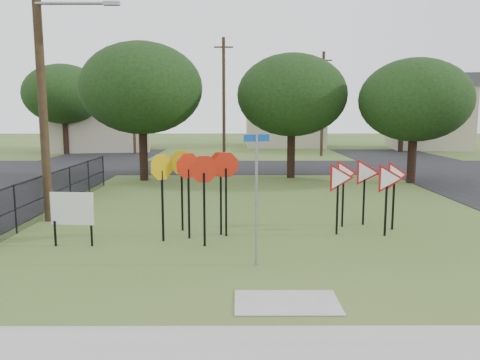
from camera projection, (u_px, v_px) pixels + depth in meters
name	position (u px, v px, depth m)	size (l,w,h in m)	color
ground	(277.00, 263.00, 11.31)	(140.00, 140.00, 0.00)	#3F5B22
sidewalk	(299.00, 350.00, 7.16)	(30.00, 1.60, 0.02)	#9B9A92
street_far	(252.00, 167.00, 31.11)	(60.00, 8.00, 0.02)	black
curb_pad	(287.00, 303.00, 8.94)	(2.00, 1.20, 0.02)	#9B9A92
street_name_sign	(256.00, 192.00, 10.91)	(0.60, 0.27, 3.12)	gray
stop_sign_cluster	(197.00, 175.00, 13.37)	(2.43, 1.82, 2.50)	black
yield_sign_cluster	(365.00, 178.00, 14.25)	(2.78, 1.61, 2.19)	black
info_board	(72.00, 210.00, 12.63)	(1.19, 0.13, 1.49)	black
utility_pole_main	(42.00, 62.00, 14.99)	(3.55, 0.33, 10.00)	#3A2A1A
far_pole_a	(224.00, 99.00, 34.40)	(1.40, 0.24, 9.00)	#3A2A1A
far_pole_b	(323.00, 103.00, 38.42)	(1.40, 0.24, 8.50)	#3A2A1A
far_pole_c	(133.00, 101.00, 40.31)	(1.40, 0.24, 9.00)	#3A2A1A
fence_run	(59.00, 189.00, 17.36)	(0.05, 11.55, 1.50)	black
house_left	(101.00, 112.00, 44.39)	(10.58, 8.88, 7.20)	#B3A890
house_mid	(284.00, 117.00, 50.46)	(8.40, 8.40, 6.20)	#B3A890
house_right	(428.00, 112.00, 46.48)	(8.30, 8.30, 7.20)	#B3A890
tree_near_left	(142.00, 88.00, 24.45)	(6.40, 6.40, 7.27)	black
tree_near_mid	(292.00, 95.00, 25.51)	(6.00, 6.00, 6.80)	black
tree_near_right	(415.00, 100.00, 23.60)	(5.60, 5.60, 6.33)	black
tree_far_left	(63.00, 94.00, 40.21)	(6.80, 6.80, 7.73)	black
tree_far_right	(403.00, 102.00, 42.38)	(6.00, 6.00, 6.80)	black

